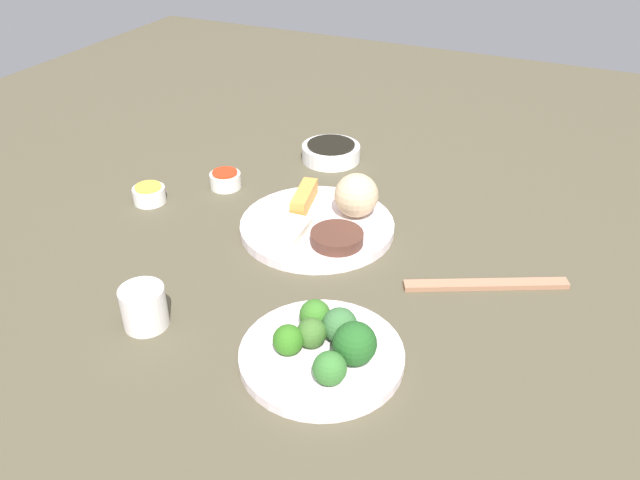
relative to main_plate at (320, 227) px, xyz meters
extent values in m
cube|color=#4E4734|center=(0.01, 0.00, -0.02)|extent=(2.20, 2.20, 0.02)
cylinder|color=white|center=(0.00, 0.00, 0.00)|extent=(0.25, 0.25, 0.02)
sphere|color=tan|center=(0.05, -0.04, 0.04)|extent=(0.07, 0.07, 0.07)
cube|color=gold|center=(0.04, 0.05, 0.02)|extent=(0.10, 0.04, 0.03)
cube|color=beige|center=(-0.05, 0.04, 0.01)|extent=(0.08, 0.08, 0.01)
cylinder|color=#4F2D22|center=(-0.04, -0.05, 0.02)|extent=(0.08, 0.08, 0.02)
cylinder|color=white|center=(-0.27, -0.13, 0.00)|extent=(0.21, 0.21, 0.01)
sphere|color=#3C6728|center=(-0.27, -0.11, 0.03)|extent=(0.04, 0.04, 0.04)
sphere|color=#215920|center=(-0.27, -0.17, 0.03)|extent=(0.05, 0.05, 0.05)
sphere|color=#35722E|center=(-0.32, -0.16, 0.03)|extent=(0.04, 0.04, 0.04)
sphere|color=#31701C|center=(-0.29, -0.09, 0.03)|extent=(0.04, 0.04, 0.04)
sphere|color=#386B37|center=(-0.24, -0.14, 0.03)|extent=(0.04, 0.04, 0.04)
sphere|color=#367223|center=(-0.24, -0.10, 0.03)|extent=(0.04, 0.04, 0.04)
cylinder|color=white|center=(0.26, 0.09, 0.01)|extent=(0.12, 0.12, 0.03)
cylinder|color=black|center=(0.26, 0.09, 0.02)|extent=(0.09, 0.09, 0.00)
cylinder|color=white|center=(-0.04, 0.32, 0.01)|extent=(0.06, 0.06, 0.03)
cylinder|color=yellow|center=(-0.04, 0.32, 0.02)|extent=(0.05, 0.05, 0.00)
cylinder|color=white|center=(0.07, 0.22, 0.01)|extent=(0.06, 0.06, 0.03)
cylinder|color=red|center=(0.07, 0.22, 0.02)|extent=(0.05, 0.05, 0.00)
cylinder|color=white|center=(-0.31, 0.11, 0.02)|extent=(0.06, 0.06, 0.06)
cube|color=#AB7456|center=(-0.04, -0.28, 0.00)|extent=(0.12, 0.22, 0.01)
camera|label=1|loc=(-0.81, -0.37, 0.55)|focal=35.61mm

